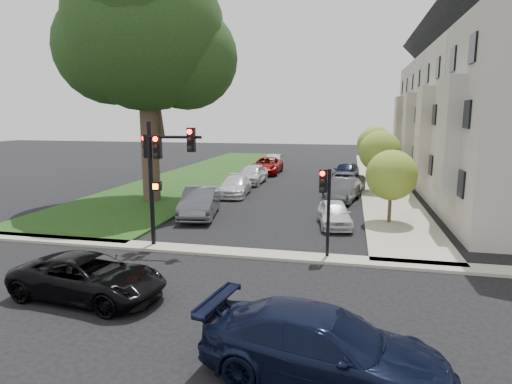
% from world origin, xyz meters
% --- Properties ---
extents(ground, '(140.00, 140.00, 0.00)m').
position_xyz_m(ground, '(0.00, 0.00, 0.00)').
color(ground, black).
rests_on(ground, ground).
extents(grass_strip, '(8.00, 44.00, 0.12)m').
position_xyz_m(grass_strip, '(-9.00, 24.00, 0.06)').
color(grass_strip, black).
rests_on(grass_strip, ground).
extents(sidewalk_right, '(3.50, 44.00, 0.12)m').
position_xyz_m(sidewalk_right, '(6.75, 24.00, 0.06)').
color(sidewalk_right, '#A39C8B').
rests_on(sidewalk_right, ground).
extents(sidewalk_cross, '(60.00, 1.00, 0.12)m').
position_xyz_m(sidewalk_cross, '(0.00, 2.00, 0.06)').
color(sidewalk_cross, '#A39C8B').
rests_on(sidewalk_cross, ground).
extents(house_b, '(7.70, 7.55, 15.97)m').
position_xyz_m(house_b, '(12.45, 15.50, 6.93)').
color(house_b, '#B7AA9A').
rests_on(house_b, ground).
extents(house_c, '(7.70, 7.55, 15.97)m').
position_xyz_m(house_c, '(12.45, 23.00, 6.93)').
color(house_c, '#B6B2AB').
rests_on(house_c, ground).
extents(house_d, '(7.70, 7.55, 15.97)m').
position_xyz_m(house_d, '(12.45, 30.50, 6.93)').
color(house_d, gray).
rests_on(house_d, ground).
extents(eucalyptus, '(10.78, 9.78, 15.27)m').
position_xyz_m(eucalyptus, '(-8.25, 11.10, 10.43)').
color(eucalyptus, black).
rests_on(eucalyptus, ground).
extents(small_tree_a, '(2.52, 2.52, 3.79)m').
position_xyz_m(small_tree_a, '(6.20, 8.27, 2.52)').
color(small_tree_a, black).
rests_on(small_tree_a, ground).
extents(small_tree_b, '(2.95, 2.95, 4.42)m').
position_xyz_m(small_tree_b, '(6.20, 17.68, 2.94)').
color(small_tree_b, black).
rests_on(small_tree_b, ground).
extents(small_tree_c, '(3.04, 3.04, 4.56)m').
position_xyz_m(small_tree_c, '(6.20, 24.31, 3.03)').
color(small_tree_c, black).
rests_on(small_tree_c, ground).
extents(traffic_signal_main, '(2.55, 0.66, 5.21)m').
position_xyz_m(traffic_signal_main, '(-3.39, 2.23, 3.59)').
color(traffic_signal_main, black).
rests_on(traffic_signal_main, ground).
extents(traffic_signal_secondary, '(0.46, 0.37, 3.49)m').
position_xyz_m(traffic_signal_secondary, '(3.31, 2.19, 2.44)').
color(traffic_signal_secondary, black).
rests_on(traffic_signal_secondary, ground).
extents(car_cross_near, '(4.94, 2.70, 1.31)m').
position_xyz_m(car_cross_near, '(-3.39, -2.97, 0.66)').
color(car_cross_near, black).
rests_on(car_cross_near, ground).
extents(car_cross_far, '(5.51, 2.98, 1.51)m').
position_xyz_m(car_cross_far, '(3.76, -5.61, 0.76)').
color(car_cross_far, black).
rests_on(car_cross_far, ground).
extents(car_parked_0, '(2.06, 3.93, 1.28)m').
position_xyz_m(car_parked_0, '(3.50, 7.33, 0.64)').
color(car_parked_0, silver).
rests_on(car_parked_0, ground).
extents(car_parked_1, '(2.30, 4.61, 1.45)m').
position_xyz_m(car_parked_1, '(3.81, 13.94, 0.73)').
color(car_parked_1, '#3F4247').
rests_on(car_parked_1, ground).
extents(car_parked_2, '(3.13, 5.61, 1.48)m').
position_xyz_m(car_parked_2, '(3.84, 16.61, 0.74)').
color(car_parked_2, '#3F4247').
rests_on(car_parked_2, ground).
extents(car_parked_3, '(2.54, 4.78, 1.55)m').
position_xyz_m(car_parked_3, '(3.86, 23.33, 0.77)').
color(car_parked_3, black).
rests_on(car_parked_3, ground).
extents(car_parked_5, '(2.56, 5.10, 1.61)m').
position_xyz_m(car_parked_5, '(-3.73, 7.79, 0.80)').
color(car_parked_5, '#3F4247').
rests_on(car_parked_5, ground).
extents(car_parked_6, '(2.19, 4.72, 1.34)m').
position_xyz_m(car_parked_6, '(-3.53, 14.29, 0.67)').
color(car_parked_6, silver).
rests_on(car_parked_6, ground).
extents(car_parked_7, '(2.02, 4.67, 1.57)m').
position_xyz_m(car_parked_7, '(-3.53, 19.63, 0.78)').
color(car_parked_7, silver).
rests_on(car_parked_7, ground).
extents(car_parked_8, '(2.69, 5.66, 1.56)m').
position_xyz_m(car_parked_8, '(-3.57, 25.84, 0.78)').
color(car_parked_8, maroon).
rests_on(car_parked_8, ground).
extents(car_parked_9, '(2.17, 4.17, 1.31)m').
position_xyz_m(car_parked_9, '(-3.88, 31.29, 0.65)').
color(car_parked_9, silver).
rests_on(car_parked_9, ground).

